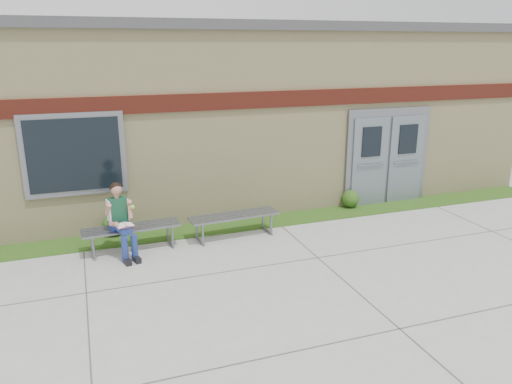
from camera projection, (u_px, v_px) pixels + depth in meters
name	position (u px, v px, depth m)	size (l,w,h in m)	color
ground	(277.00, 278.00, 8.27)	(80.00, 80.00, 0.00)	#9E9E99
grass_strip	(232.00, 226.00, 10.62)	(16.00, 0.80, 0.02)	#214713
school_building	(193.00, 108.00, 13.08)	(16.20, 6.22, 4.20)	beige
bench_left	(132.00, 232.00, 9.30)	(1.82, 0.60, 0.47)	slate
bench_right	(234.00, 220.00, 9.94)	(1.83, 0.62, 0.47)	slate
girl	(121.00, 219.00, 8.96)	(0.54, 0.84, 1.36)	navy
shrub_mid	(113.00, 225.00, 10.01)	(0.43, 0.43, 0.43)	#214713
shrub_east	(350.00, 199.00, 11.75)	(0.41, 0.41, 0.41)	#214713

